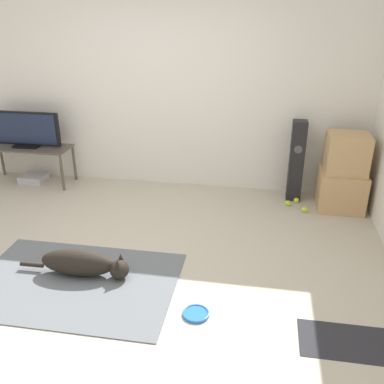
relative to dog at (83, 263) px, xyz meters
The scene contains 15 objects.
ground_plane 0.32m from the dog, 36.40° to the left, with size 12.00×12.00×0.00m, color #BCB29E.
wall_back 2.56m from the dog, 84.00° to the left, with size 8.00×0.06×2.55m.
area_rug 0.18m from the dog, 107.54° to the right, with size 1.78×1.21×0.01m.
dog is the anchor object (origin of this frame).
frisbee 1.15m from the dog, 18.12° to the right, with size 0.22×0.22×0.03m.
cardboard_box_lower 3.09m from the dog, 36.67° to the left, with size 0.53×0.47×0.46m.
cardboard_box_upper 3.14m from the dog, 36.62° to the left, with size 0.46×0.41×0.45m.
floor_speaker 2.82m from the dog, 46.02° to the left, with size 0.17×0.18×1.00m.
tv_stand 2.52m from the dog, 128.51° to the left, with size 1.14×0.44×0.51m.
tv 2.57m from the dog, 128.47° to the left, with size 0.95×0.20×0.47m.
tennis_ball_by_boxes 2.59m from the dog, 43.71° to the left, with size 0.07×0.07×0.07m.
tennis_ball_near_speaker 2.64m from the dog, 38.61° to the left, with size 0.07×0.07×0.07m.
tennis_ball_loose_on_carpet 2.74m from the dog, 43.69° to the left, with size 0.07×0.07×0.07m.
game_console 2.52m from the dog, 128.16° to the left, with size 0.32×0.29×0.09m.
door_mat 2.28m from the dog, 11.76° to the right, with size 0.70×0.39×0.01m.
Camera 1 is at (1.27, -3.20, 2.29)m, focal length 40.00 mm.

